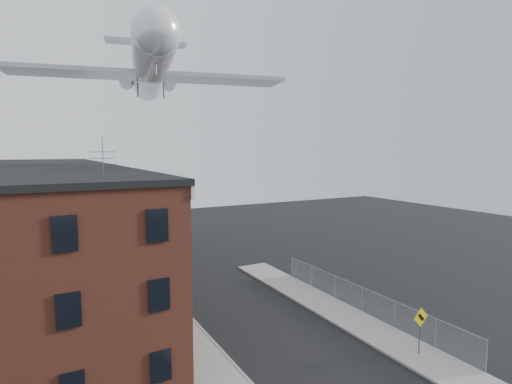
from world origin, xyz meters
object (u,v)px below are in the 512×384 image
at_px(warning_sign, 420,323).
at_px(car_near, 163,275).
at_px(car_mid, 162,260).
at_px(utility_pole, 140,233).
at_px(street_tree, 123,227).
at_px(airplane, 150,69).
at_px(car_far, 127,238).

bearing_deg(warning_sign, car_near, 115.15).
relative_size(warning_sign, car_mid, 0.72).
bearing_deg(warning_sign, utility_pole, 120.48).
xyz_separation_m(street_tree, airplane, (1.63, -7.07, 15.26)).
xyz_separation_m(warning_sign, car_mid, (-7.99, 24.10, -1.24)).
xyz_separation_m(warning_sign, car_far, (-9.20, 36.14, -1.25)).
xyz_separation_m(warning_sign, car_near, (-9.20, 19.60, -1.31)).
bearing_deg(utility_pole, car_mid, 57.68).
xyz_separation_m(utility_pole, car_far, (2.00, 17.11, -4.04)).
bearing_deg(car_far, airplane, -86.16).
distance_m(car_mid, airplane, 18.25).
xyz_separation_m(car_mid, car_far, (-1.21, 12.04, -0.01)).
xyz_separation_m(street_tree, car_mid, (2.88, -4.85, -2.81)).
xyz_separation_m(car_far, airplane, (-0.04, -14.26, 18.08)).
distance_m(utility_pole, airplane, 14.46).
xyz_separation_m(warning_sign, airplane, (-9.24, 21.88, 16.83)).
relative_size(utility_pole, street_tree, 1.73).
height_order(warning_sign, utility_pole, utility_pole).
distance_m(car_near, airplane, 18.28).
bearing_deg(utility_pole, street_tree, 88.11).
relative_size(warning_sign, car_near, 0.83).
xyz_separation_m(car_near, car_far, (0.00, 16.54, 0.06)).
distance_m(street_tree, airplane, 16.90).
relative_size(car_near, car_far, 0.78).
bearing_deg(car_far, warning_sign, -71.71).
relative_size(utility_pole, car_mid, 2.31).
height_order(utility_pole, car_far, utility_pole).
height_order(car_near, car_mid, car_mid).
height_order(warning_sign, street_tree, street_tree).
bearing_deg(street_tree, airplane, -77.01).
bearing_deg(warning_sign, car_far, 104.28).
relative_size(street_tree, car_near, 1.54).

